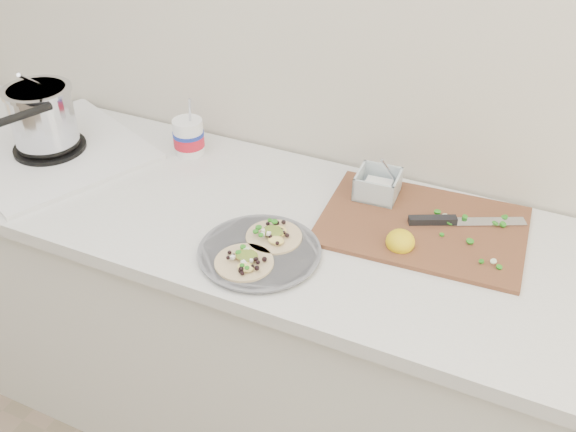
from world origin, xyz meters
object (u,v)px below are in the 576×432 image
at_px(stove, 45,129).
at_px(taco_plate, 259,249).
at_px(cutboard, 420,218).
at_px(tub, 189,134).

xyz_separation_m(stove, taco_plate, (0.80, -0.17, -0.07)).
bearing_deg(taco_plate, stove, 167.88).
height_order(taco_plate, cutboard, cutboard).
bearing_deg(cutboard, tub, 171.50).
xyz_separation_m(stove, cutboard, (1.12, 0.12, -0.07)).
distance_m(stove, tub, 0.43).
xyz_separation_m(taco_plate, tub, (-0.42, 0.35, 0.05)).
height_order(taco_plate, tub, tub).
relative_size(taco_plate, tub, 1.45).
bearing_deg(cutboard, stove, -177.56).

